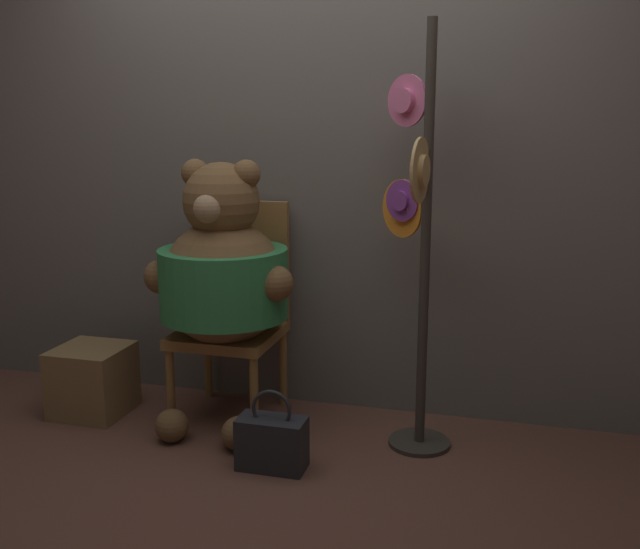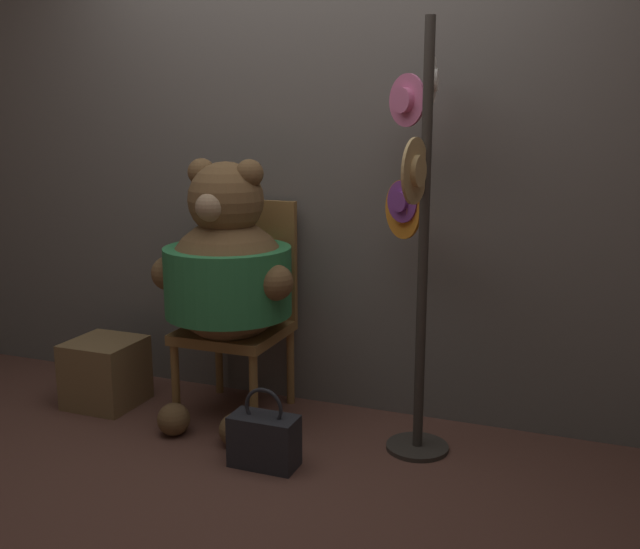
% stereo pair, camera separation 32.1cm
% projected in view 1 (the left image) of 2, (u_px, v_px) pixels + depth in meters
% --- Properties ---
extents(ground_plane, '(14.00, 14.00, 0.00)m').
position_uv_depth(ground_plane, '(271.00, 456.00, 3.14)').
color(ground_plane, brown).
extents(wall_back, '(8.00, 0.10, 2.63)m').
position_uv_depth(wall_back, '(313.00, 148.00, 3.53)').
color(wall_back, '#66605B').
rests_on(wall_back, ground_plane).
extents(chair, '(0.48, 0.49, 1.06)m').
position_uv_depth(chair, '(235.00, 307.00, 3.55)').
color(chair, olive).
rests_on(chair, ground_plane).
extents(teddy_bear, '(0.73, 0.65, 1.28)m').
position_uv_depth(teddy_bear, '(223.00, 275.00, 3.33)').
color(teddy_bear, brown).
rests_on(teddy_bear, ground_plane).
extents(hat_display_rack, '(0.36, 0.52, 1.86)m').
position_uv_depth(hat_display_rack, '(417.00, 226.00, 3.07)').
color(hat_display_rack, '#332D28').
rests_on(hat_display_rack, ground_plane).
extents(handbag_on_ground, '(0.29, 0.15, 0.35)m').
position_uv_depth(handbag_on_ground, '(272.00, 442.00, 3.01)').
color(handbag_on_ground, '#232328').
rests_on(handbag_on_ground, ground_plane).
extents(wooden_crate, '(0.34, 0.34, 0.34)m').
position_uv_depth(wooden_crate, '(93.00, 380.00, 3.58)').
color(wooden_crate, brown).
rests_on(wooden_crate, ground_plane).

